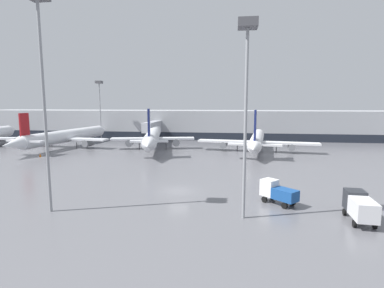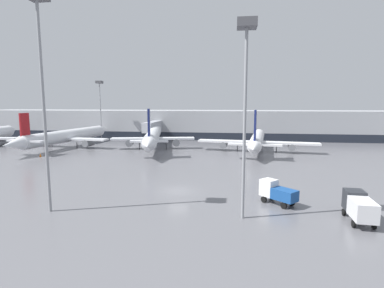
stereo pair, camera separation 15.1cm
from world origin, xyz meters
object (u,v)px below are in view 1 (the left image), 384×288
Objects in this scene: parked_jet_1 at (66,136)px; apron_light_mast_5 at (247,65)px; service_truck_1 at (277,192)px; service_truck_0 at (360,206)px; parked_jet_2 at (257,140)px; apron_light_mast_2 at (40,45)px; apron_light_mast_0 at (99,94)px; parked_jet_3 at (153,136)px; traffic_cone_1 at (40,155)px.

apron_light_mast_5 is (43.74, -42.61, 11.95)m from parked_jet_1.
service_truck_0 is at bearing -168.03° from service_truck_1.
parked_jet_2 is 51.17m from apron_light_mast_2.
apron_light_mast_5 reaches higher than apron_light_mast_0.
service_truck_0 is at bearing -120.78° from parked_jet_1.
apron_light_mast_5 is at bearing 94.37° from service_truck_1.
parked_jet_3 is 45.70m from service_truck_1.
traffic_cone_1 is 0.04× the size of apron_light_mast_0.
traffic_cone_1 is 52.79m from apron_light_mast_5.
apron_light_mast_2 is (-30.94, -1.36, 15.33)m from service_truck_0.
apron_light_mast_2 reaches higher than apron_light_mast_5.
parked_jet_3 is 9.15× the size of service_truck_1.
apron_light_mast_0 is at bearing -6.13° from service_truck_1.
parked_jet_1 reaches higher than service_truck_0.
parked_jet_3 is 46.12m from apron_light_mast_2.
service_truck_1 is 0.22× the size of apron_light_mast_5.
apron_light_mast_0 is (-20.35, 14.82, 11.05)m from parked_jet_3.
service_truck_1 is at bearing -121.59° from parked_jet_1.
apron_light_mast_2 is at bearing -53.96° from traffic_cone_1.
parked_jet_2 is 0.84× the size of parked_jet_3.
traffic_cone_1 is at bearing 112.30° from parked_jet_2.
parked_jet_1 is at bearing 79.43° from parked_jet_3.
parked_jet_2 is 1.47× the size of apron_light_mast_2.
traffic_cone_1 is (2.05, -13.63, -2.49)m from parked_jet_1.
parked_jet_1 is 48.22m from parked_jet_2.
service_truck_0 is (6.47, -41.31, -1.21)m from parked_jet_2.
apron_light_mast_5 is at bearing 2.42° from apron_light_mast_2.
apron_light_mast_2 is (23.75, -43.46, 14.02)m from parked_jet_1.
apron_light_mast_2 is at bearing 169.13° from parked_jet_3.
parked_jet_2 is (48.21, -0.79, -0.09)m from parked_jet_1.
apron_light_mast_0 is at bearing 125.39° from apron_light_mast_5.
traffic_cone_1 is at bearing -90.98° from apron_light_mast_0.
parked_jet_1 reaches higher than service_truck_1.
apron_light_mast_2 is at bearing 56.88° from service_truck_1.
apron_light_mast_5 is (20.85, -43.18, 11.63)m from parked_jet_3.
apron_light_mast_5 is (19.99, 0.84, -2.08)m from apron_light_mast_2.
parked_jet_1 is 14.00m from traffic_cone_1.
parked_jet_2 is 43.76m from apron_light_mast_5.
traffic_cone_1 is at bearing 112.26° from parked_jet_3.
service_truck_1 is at bearing -159.12° from parked_jet_3.
apron_light_mast_0 reaches higher than service_truck_0.
apron_light_mast_5 reaches higher than service_truck_1.
parked_jet_3 is (-25.32, 1.35, 0.40)m from parked_jet_2.
service_truck_1 is at bearing -49.67° from apron_light_mast_0.
parked_jet_3 is at bearing -81.77° from parked_jet_1.
parked_jet_1 is 1.75× the size of apron_light_mast_2.
parked_jet_1 is 9.20× the size of service_truck_1.
service_truck_0 is at bearing 2.52° from apron_light_mast_2.
apron_light_mast_0 is at bearing -2.57° from parked_jet_1.
parked_jet_1 is at bearing 55.73° from service_truck_0.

